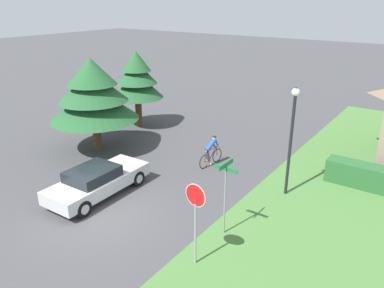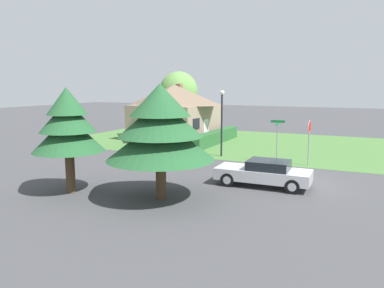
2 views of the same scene
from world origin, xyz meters
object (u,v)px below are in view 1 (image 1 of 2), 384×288
sedan_left_lane (97,181)px  street_name_sign (225,185)px  conifer_tall_far (137,78)px  cyclist (211,152)px  conifer_tall_near (93,94)px  street_lamp (292,128)px  stop_sign (195,208)px

sedan_left_lane → street_name_sign: 5.97m
conifer_tall_far → street_name_sign: bearing=-34.0°
street_name_sign → cyclist: bearing=127.0°
cyclist → conifer_tall_near: size_ratio=0.35×
street_lamp → cyclist: bearing=171.1°
sedan_left_lane → street_lamp: 8.36m
street_lamp → street_name_sign: (-0.70, -4.04, -1.09)m
street_lamp → street_name_sign: street_lamp is taller
street_name_sign → conifer_tall_far: 12.95m
conifer_tall_far → cyclist: bearing=-19.3°
sedan_left_lane → stop_sign: stop_sign is taller
street_name_sign → conifer_tall_near: 10.27m
sedan_left_lane → conifer_tall_near: (-3.98, 3.56, 2.48)m
stop_sign → street_lamp: size_ratio=0.60×
sedan_left_lane → conifer_tall_near: conifer_tall_near is taller
cyclist → conifer_tall_far: 7.95m
cyclist → stop_sign: stop_sign is taller
cyclist → street_name_sign: 6.01m
street_lamp → conifer_tall_far: size_ratio=0.96×
stop_sign → street_lamp: (0.61, 5.98, 1.01)m
stop_sign → street_lamp: bearing=-91.7°
sedan_left_lane → conifer_tall_near: bearing=46.9°
cyclist → conifer_tall_near: 6.94m
cyclist → street_lamp: size_ratio=0.38×
street_lamp → conifer_tall_near: conifer_tall_near is taller
conifer_tall_near → conifer_tall_far: size_ratio=1.03×
stop_sign → conifer_tall_near: conifer_tall_near is taller
sedan_left_lane → street_lamp: street_lamp is taller
sedan_left_lane → stop_sign: 6.17m
street_name_sign → sedan_left_lane: bearing=-173.3°
cyclist → street_lamp: (4.25, -0.67, 2.28)m
street_name_sign → conifer_tall_near: conifer_tall_near is taller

